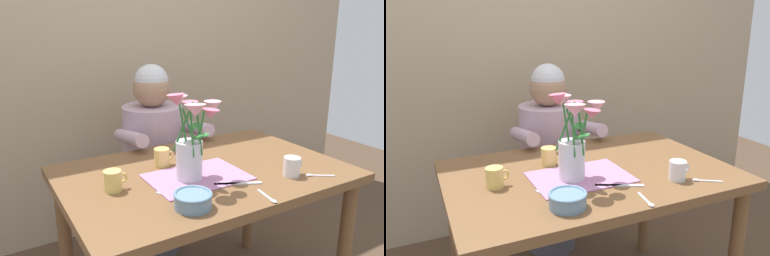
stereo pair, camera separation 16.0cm
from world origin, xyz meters
The scene contains 13 objects.
wood_panel_backdrop centered at (0.00, 1.05, 1.25)m, with size 4.00×0.10×2.50m, color tan.
dining_table centered at (0.00, 0.00, 0.64)m, with size 1.20×0.80×0.74m.
seated_person centered at (0.05, 0.62, 0.56)m, with size 0.45×0.47×1.14m.
striped_placemat centered at (-0.07, -0.05, 0.74)m, with size 0.40×0.28×0.01m, color #B275A3.
flower_vase centered at (-0.10, -0.06, 0.91)m, with size 0.25×0.26×0.36m.
ceramic_bowl centered at (-0.22, -0.27, 0.77)m, with size 0.14×0.14×0.06m.
dinner_knife centered at (0.03, -0.19, 0.74)m, with size 0.19×0.02×0.01m, color silver.
tea_cup centered at (0.28, -0.24, 0.78)m, with size 0.09×0.07×0.08m.
coffee_cup centered at (-0.41, 0.00, 0.78)m, with size 0.09×0.07×0.08m.
ceramic_mug centered at (-0.13, 0.14, 0.78)m, with size 0.09×0.07×0.08m.
spoon_0 centered at (0.05, -0.36, 0.74)m, with size 0.03×0.12×0.01m.
spoon_1 centered at (-0.25, -0.17, 0.74)m, with size 0.06×0.12×0.01m.
spoon_2 centered at (0.36, -0.29, 0.74)m, with size 0.11×0.08×0.01m.
Camera 1 is at (-0.82, -1.28, 1.35)m, focal length 35.30 mm.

